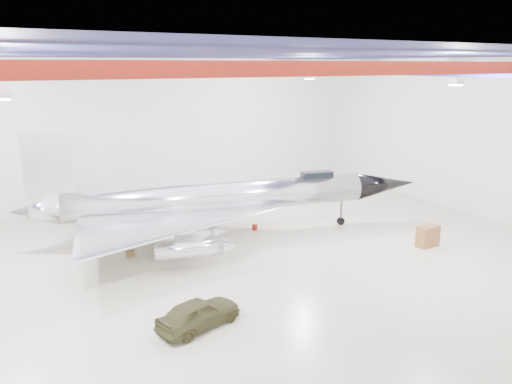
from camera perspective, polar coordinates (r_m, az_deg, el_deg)
floor at (r=27.21m, az=-4.00°, el=-8.44°), size 40.00×40.00×0.00m
wall_back at (r=39.43m, az=-14.03°, el=6.63°), size 40.00×0.00×40.00m
wall_right at (r=38.70m, az=23.50°, el=5.73°), size 0.00×30.00×30.00m
ceiling at (r=25.09m, az=-4.45°, el=15.40°), size 40.00×40.00×0.00m
ceiling_structure at (r=25.08m, az=-4.42°, el=13.86°), size 39.50×29.50×1.08m
jet_aircraft at (r=30.95m, az=-4.23°, el=-1.05°), size 25.54×17.90×7.06m
jeep at (r=21.19m, az=-6.57°, el=-13.61°), size 3.92×2.32×1.25m
desk at (r=31.44m, az=19.04°, el=-4.80°), size 1.38×0.70×1.26m
crate_ply at (r=29.27m, az=-14.19°, el=-6.83°), size 0.51×0.43×0.33m
toolbox_red at (r=34.22m, az=-16.76°, el=-3.86°), size 0.57×0.48×0.36m
engine_drum at (r=31.13m, az=-9.07°, el=-5.12°), size 0.57×0.57×0.48m
parts_bin at (r=35.08m, az=-7.51°, el=-2.83°), size 0.73×0.63×0.46m
tool_chest at (r=32.85m, az=-0.14°, el=-4.02°), size 0.43×0.43×0.33m
oil_barrel at (r=31.67m, az=-13.31°, el=-5.11°), size 0.61×0.55×0.35m
spares_box at (r=33.69m, az=-9.55°, el=-3.72°), size 0.49×0.49×0.37m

